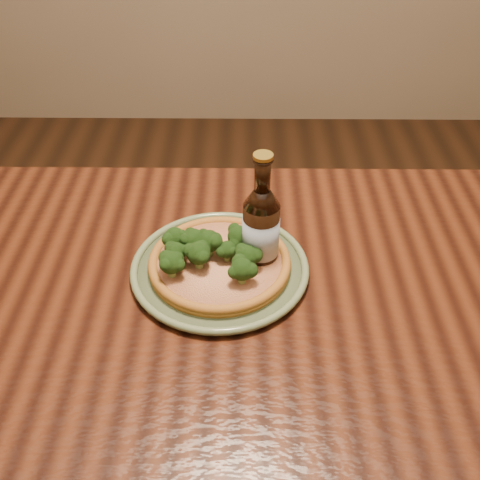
{
  "coord_description": "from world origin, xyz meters",
  "views": [
    {
      "loc": [
        0.03,
        -0.57,
        1.45
      ],
      "look_at": [
        0.02,
        0.2,
        0.82
      ],
      "focal_mm": 42.0,
      "sensor_mm": 36.0,
      "label": 1
    }
  ],
  "objects_px": {
    "beer_bottle": "(261,229)",
    "plate": "(220,268)",
    "pizza": "(217,260)",
    "table": "(226,345)"
  },
  "relations": [
    {
      "from": "beer_bottle",
      "to": "plate",
      "type": "bearing_deg",
      "value": -152.42
    },
    {
      "from": "plate",
      "to": "pizza",
      "type": "distance_m",
      "value": 0.02
    },
    {
      "from": "pizza",
      "to": "beer_bottle",
      "type": "distance_m",
      "value": 0.1
    },
    {
      "from": "plate",
      "to": "beer_bottle",
      "type": "bearing_deg",
      "value": 12.59
    },
    {
      "from": "table",
      "to": "plate",
      "type": "relative_size",
      "value": 4.9
    },
    {
      "from": "pizza",
      "to": "beer_bottle",
      "type": "xyz_separation_m",
      "value": [
        0.08,
        0.02,
        0.06
      ]
    },
    {
      "from": "table",
      "to": "plate",
      "type": "height_order",
      "value": "plate"
    },
    {
      "from": "table",
      "to": "plate",
      "type": "xyz_separation_m",
      "value": [
        -0.01,
        0.09,
        0.1
      ]
    },
    {
      "from": "table",
      "to": "beer_bottle",
      "type": "bearing_deg",
      "value": 60.97
    },
    {
      "from": "plate",
      "to": "table",
      "type": "bearing_deg",
      "value": -82.34
    }
  ]
}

